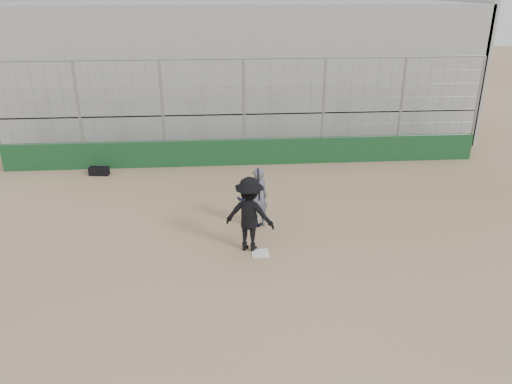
{
  "coord_description": "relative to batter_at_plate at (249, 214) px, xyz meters",
  "views": [
    {
      "loc": [
        -1.01,
        -11.26,
        6.44
      ],
      "look_at": [
        0.0,
        1.4,
        1.15
      ],
      "focal_mm": 35.0,
      "sensor_mm": 36.0,
      "label": 1
    }
  ],
  "objects": [
    {
      "name": "catcher_crouched",
      "position": [
        0.09,
        1.4,
        -0.48
      ],
      "size": [
        0.85,
        0.73,
        1.03
      ],
      "color": "black",
      "rests_on": "ground"
    },
    {
      "name": "bleachers",
      "position": [
        0.26,
        11.66,
        1.93
      ],
      "size": [
        20.25,
        6.7,
        6.98
      ],
      "color": "gray",
      "rests_on": "ground"
    },
    {
      "name": "home_plate",
      "position": [
        0.26,
        -0.29,
        -0.98
      ],
      "size": [
        0.44,
        0.44,
        0.02
      ],
      "primitive_type": "cube",
      "color": "white",
      "rests_on": "ground"
    },
    {
      "name": "batter_at_plate",
      "position": [
        0.0,
        0.0,
        0.0
      ],
      "size": [
        1.46,
        1.12,
        2.11
      ],
      "color": "black",
      "rests_on": "ground"
    },
    {
      "name": "ground",
      "position": [
        0.26,
        -0.29,
        -1.0
      ],
      "size": [
        90.0,
        90.0,
        0.0
      ],
      "primitive_type": "plane",
      "color": "#836447",
      "rests_on": "ground"
    },
    {
      "name": "equipment_bag",
      "position": [
        -5.11,
        5.96,
        -0.84
      ],
      "size": [
        0.74,
        0.4,
        0.34
      ],
      "color": "black",
      "rests_on": "ground"
    },
    {
      "name": "backstop",
      "position": [
        0.26,
        6.71,
        -0.04
      ],
      "size": [
        18.1,
        0.25,
        4.04
      ],
      "color": "#133D1E",
      "rests_on": "ground"
    },
    {
      "name": "umpire",
      "position": [
        0.31,
        1.33,
        -0.2
      ],
      "size": [
        0.75,
        0.61,
        1.59
      ],
      "primitive_type": "imported",
      "rotation": [
        0.0,
        0.0,
        3.47
      ],
      "color": "#545A6A",
      "rests_on": "ground"
    }
  ]
}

